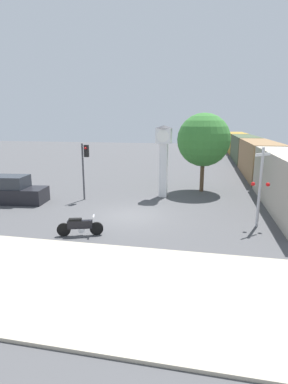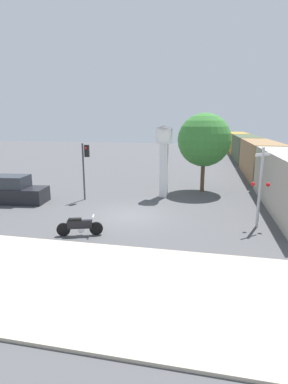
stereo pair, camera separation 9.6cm
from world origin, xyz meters
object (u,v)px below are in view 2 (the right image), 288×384
object	(u,v)px
freight_train	(252,153)
street_tree	(204,140)
motorcycle	(80,226)
traffic_light	(85,161)
railroad_crossing_signal	(260,185)
clock_tower	(164,150)
parked_car	(13,191)

from	to	relation	value
freight_train	street_tree	world-z (taller)	street_tree
motorcycle	traffic_light	bearing A→B (deg)	92.59
motorcycle	traffic_light	distance (m)	7.14
freight_train	traffic_light	world-z (taller)	traffic_light
traffic_light	railroad_crossing_signal	xyz separation A→B (m)	(10.69, -3.38, -0.46)
traffic_light	street_tree	distance (m)	8.93
street_tree	motorcycle	bearing A→B (deg)	-117.20
traffic_light	railroad_crossing_signal	world-z (taller)	railroad_crossing_signal
clock_tower	railroad_crossing_signal	size ratio (longest dim) A/B	1.24
parked_car	freight_train	bearing A→B (deg)	41.90
freight_train	railroad_crossing_signal	xyz separation A→B (m)	(-2.49, -21.89, 0.51)
clock_tower	parked_car	bearing A→B (deg)	-159.24
traffic_light	clock_tower	bearing A→B (deg)	21.08
street_tree	parked_car	bearing A→B (deg)	-154.25
traffic_light	parked_car	size ratio (longest dim) A/B	0.88
freight_train	street_tree	xyz separation A→B (m)	(-5.42, -14.27, 2.23)
street_tree	parked_car	world-z (taller)	street_tree
traffic_light	street_tree	xyz separation A→B (m)	(7.76, 4.24, 1.26)
motorcycle	railroad_crossing_signal	size ratio (longest dim) A/B	0.52
clock_tower	railroad_crossing_signal	distance (m)	7.83
clock_tower	traffic_light	bearing A→B (deg)	-158.92
freight_train	railroad_crossing_signal	size ratio (longest dim) A/B	11.83
motorcycle	traffic_light	xyz separation A→B (m)	(-2.30, 6.39, 2.21)
parked_car	street_tree	bearing A→B (deg)	18.86
motorcycle	freight_train	xyz separation A→B (m)	(10.88, 24.90, 1.24)
motorcycle	freight_train	size ratio (longest dim) A/B	0.04
motorcycle	street_tree	xyz separation A→B (m)	(5.46, 10.63, 3.47)
motorcycle	parked_car	size ratio (longest dim) A/B	0.48
parked_car	motorcycle	bearing A→B (deg)	-41.75
parked_car	railroad_crossing_signal	bearing A→B (deg)	-13.33
traffic_light	railroad_crossing_signal	size ratio (longest dim) A/B	0.95
clock_tower	parked_car	world-z (taller)	clock_tower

